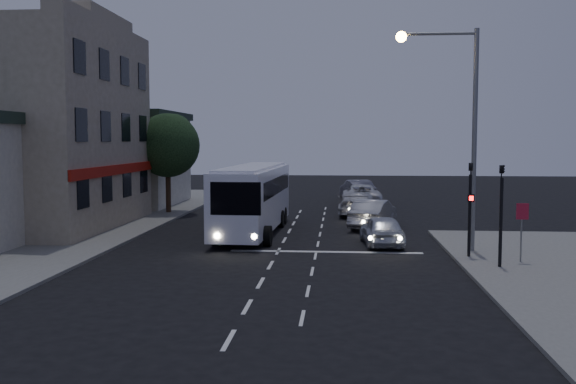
# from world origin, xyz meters

# --- Properties ---
(ground) EXTENTS (120.00, 120.00, 0.00)m
(ground) POSITION_xyz_m (0.00, 0.00, 0.00)
(ground) COLOR black
(sidewalk_far) EXTENTS (12.00, 50.00, 0.12)m
(sidewalk_far) POSITION_xyz_m (-13.00, 8.00, 0.06)
(sidewalk_far) COLOR slate
(sidewalk_far) RESTS_ON ground
(road_markings) EXTENTS (8.00, 30.55, 0.01)m
(road_markings) POSITION_xyz_m (1.29, 3.31, 0.00)
(road_markings) COLOR silver
(road_markings) RESTS_ON ground
(tour_bus) EXTENTS (2.67, 11.06, 3.38)m
(tour_bus) POSITION_xyz_m (-1.72, 7.06, 1.83)
(tour_bus) COLOR white
(tour_bus) RESTS_ON ground
(car_suv) EXTENTS (1.98, 4.15, 1.37)m
(car_suv) POSITION_xyz_m (4.42, 3.80, 0.68)
(car_suv) COLOR silver
(car_suv) RESTS_ON ground
(car_sedan_a) EXTENTS (2.83, 4.91, 1.53)m
(car_sedan_a) POSITION_xyz_m (4.33, 9.43, 0.77)
(car_sedan_a) COLOR silver
(car_sedan_a) RESTS_ON ground
(car_sedan_b) EXTENTS (2.84, 5.33, 1.47)m
(car_sedan_b) POSITION_xyz_m (3.75, 15.17, 0.74)
(car_sedan_b) COLOR silver
(car_sedan_b) RESTS_ON ground
(car_sedan_c) EXTENTS (2.73, 5.77, 1.59)m
(car_sedan_c) POSITION_xyz_m (4.08, 20.06, 0.80)
(car_sedan_c) COLOR silver
(car_sedan_c) RESTS_ON ground
(car_extra) EXTENTS (2.75, 5.00, 1.56)m
(car_extra) POSITION_xyz_m (3.91, 25.65, 0.78)
(car_extra) COLOR gray
(car_extra) RESTS_ON ground
(traffic_signal_main) EXTENTS (0.25, 0.35, 4.10)m
(traffic_signal_main) POSITION_xyz_m (7.60, 0.78, 2.42)
(traffic_signal_main) COLOR black
(traffic_signal_main) RESTS_ON sidewalk_near
(traffic_signal_side) EXTENTS (0.18, 0.15, 4.10)m
(traffic_signal_side) POSITION_xyz_m (8.30, -1.20, 2.42)
(traffic_signal_side) COLOR black
(traffic_signal_side) RESTS_ON sidewalk_near
(regulatory_sign) EXTENTS (0.45, 0.12, 2.20)m
(regulatory_sign) POSITION_xyz_m (9.30, -0.24, 1.60)
(regulatory_sign) COLOR slate
(regulatory_sign) RESTS_ON sidewalk_near
(streetlight) EXTENTS (3.32, 0.44, 9.00)m
(streetlight) POSITION_xyz_m (7.34, 2.20, 5.73)
(streetlight) COLOR slate
(streetlight) RESTS_ON sidewalk_near
(main_building) EXTENTS (10.12, 12.00, 11.00)m
(main_building) POSITION_xyz_m (-13.96, 8.00, 5.16)
(main_building) COLOR #AA9E8B
(main_building) RESTS_ON sidewalk_far
(low_building_north) EXTENTS (9.40, 9.40, 6.50)m
(low_building_north) POSITION_xyz_m (-13.50, 20.00, 3.39)
(low_building_north) COLOR #A9A59A
(low_building_north) RESTS_ON sidewalk_far
(street_tree) EXTENTS (4.00, 4.00, 6.20)m
(street_tree) POSITION_xyz_m (-8.21, 15.02, 4.50)
(street_tree) COLOR black
(street_tree) RESTS_ON sidewalk_far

